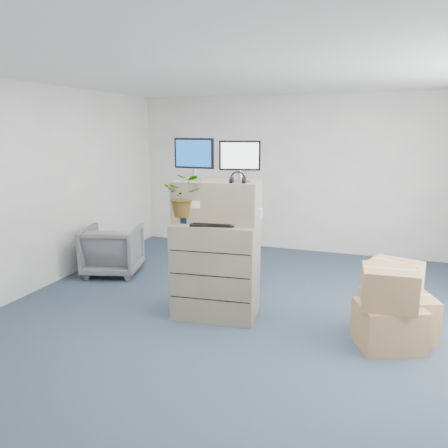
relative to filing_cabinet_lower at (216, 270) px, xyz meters
The scene contains 16 objects.
ground 0.72m from the filing_cabinet_lower, 35.71° to the right, with size 7.00×7.00×0.00m, color #2A3A4B.
wall_back 3.37m from the filing_cabinet_lower, 83.63° to the left, with size 6.00×0.02×2.80m, color beige.
filing_cabinet_lower is the anchor object (origin of this frame).
filing_cabinet_upper 0.81m from the filing_cabinet_lower, 95.90° to the left, with size 0.97×0.49×0.49m, color gray.
monitor_left 1.35m from the filing_cabinet_lower, behind, with size 0.49×0.19×0.48m.
monitor_right 1.33m from the filing_cabinet_lower, 12.68° to the left, with size 0.45×0.23×0.46m.
headphones 1.14m from the filing_cabinet_lower, 14.73° to the right, with size 0.17×0.17×0.02m, color black.
keyboard 0.59m from the filing_cabinet_lower, 85.53° to the right, with size 0.50×0.21×0.03m, color black.
mouse 0.67m from the filing_cabinet_lower, 15.61° to the right, with size 0.11×0.07×0.04m, color silver.
water_bottle 0.72m from the filing_cabinet_lower, 34.98° to the left, with size 0.08×0.08×0.29m, color gray.
phone_dock 0.62m from the filing_cabinet_lower, 133.09° to the left, with size 0.07×0.06×0.14m.
external_drive 0.70m from the filing_cabinet_lower, 27.52° to the left, with size 0.21×0.16×0.06m, color black.
tissue_box 0.79m from the filing_cabinet_lower, 22.50° to the left, with size 0.29×0.14×0.11m, color #3B8FC9.
potted_plant 0.90m from the filing_cabinet_lower, 155.11° to the right, with size 0.52×0.56×0.47m.
office_chair 2.24m from the filing_cabinet_lower, 155.83° to the left, with size 0.80×0.75×0.82m, color #595A5E.
cardboard_boxes 1.98m from the filing_cabinet_lower, ahead, with size 0.89×0.97×0.85m.
Camera 1 is at (1.36, -4.36, 2.20)m, focal length 35.00 mm.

